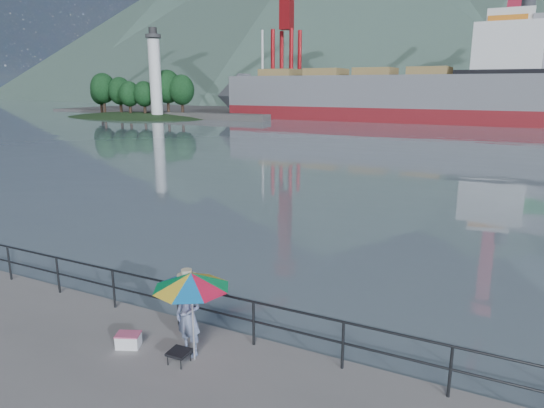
% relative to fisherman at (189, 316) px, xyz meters
% --- Properties ---
extents(harbor_water, '(500.00, 280.00, 0.00)m').
position_rel_fisherman_xyz_m(harbor_water, '(-1.98, 129.21, -0.86)').
color(harbor_water, slate).
rests_on(harbor_water, ground).
extents(far_dock, '(200.00, 40.00, 0.40)m').
position_rel_fisherman_xyz_m(far_dock, '(8.02, 92.21, -0.86)').
color(far_dock, '#514F4C').
rests_on(far_dock, ground).
extents(guardrail, '(22.00, 0.06, 1.03)m').
position_rel_fisherman_xyz_m(guardrail, '(-1.98, 0.91, -0.34)').
color(guardrail, '#2D3033').
rests_on(guardrail, ground).
extents(lighthouse_islet, '(48.00, 26.40, 19.20)m').
position_rel_fisherman_xyz_m(lighthouse_islet, '(-56.95, 61.21, -0.60)').
color(lighthouse_islet, '#263F1E').
rests_on(lighthouse_islet, ground).
extents(fisherman, '(0.69, 0.51, 1.72)m').
position_rel_fisherman_xyz_m(fisherman, '(0.00, 0.00, 0.00)').
color(fisherman, '#375796').
rests_on(fisherman, ground).
extents(beach_umbrella, '(1.76, 1.76, 1.89)m').
position_rel_fisherman_xyz_m(beach_umbrella, '(0.22, -0.15, 0.87)').
color(beach_umbrella, white).
rests_on(beach_umbrella, ground).
extents(folding_stool, '(0.43, 0.43, 0.27)m').
position_rel_fisherman_xyz_m(folding_stool, '(0.03, -0.40, -0.72)').
color(folding_stool, black).
rests_on(folding_stool, ground).
extents(cooler_bag, '(0.57, 0.49, 0.28)m').
position_rel_fisherman_xyz_m(cooler_bag, '(-1.33, -0.38, -0.72)').
color(cooler_bag, white).
rests_on(cooler_bag, ground).
extents(fishing_rod, '(0.42, 1.76, 1.27)m').
position_rel_fisherman_xyz_m(fishing_rod, '(-0.29, 1.32, -0.86)').
color(fishing_rod, black).
rests_on(fishing_rod, ground).
extents(bulk_carrier, '(53.86, 9.32, 14.50)m').
position_rel_fisherman_xyz_m(bulk_carrier, '(-12.24, 72.88, 3.23)').
color(bulk_carrier, maroon).
rests_on(bulk_carrier, ground).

